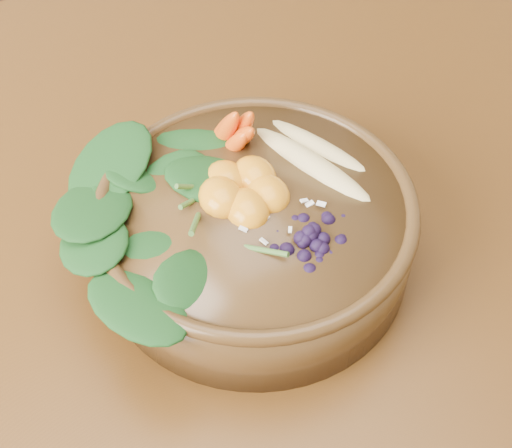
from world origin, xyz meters
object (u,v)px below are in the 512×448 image
(stoneware_bowl, at_px, (256,231))
(carrot_cluster, at_px, (235,101))
(banana_halves, at_px, (315,143))
(blueberry_pile, at_px, (310,222))
(mandarin_cluster, at_px, (243,179))
(dining_table, at_px, (231,243))
(kale_heap, at_px, (171,178))

(stoneware_bowl, xyz_separation_m, carrot_cluster, (0.02, 0.09, 0.08))
(carrot_cluster, relative_size, banana_halves, 0.48)
(stoneware_bowl, relative_size, banana_halves, 1.72)
(carrot_cluster, xyz_separation_m, blueberry_pile, (0.00, -0.14, -0.02))
(carrot_cluster, distance_m, mandarin_cluster, 0.08)
(dining_table, bearing_deg, kale_heap, -142.70)
(stoneware_bowl, distance_m, kale_heap, 0.09)
(banana_halves, bearing_deg, stoneware_bowl, -177.26)
(kale_heap, distance_m, mandarin_cluster, 0.06)
(kale_heap, relative_size, carrot_cluster, 2.38)
(carrot_cluster, bearing_deg, mandarin_cluster, -129.81)
(dining_table, relative_size, carrot_cluster, 20.42)
(carrot_cluster, height_order, banana_halves, carrot_cluster)
(dining_table, xyz_separation_m, kale_heap, (-0.08, -0.06, 0.19))
(carrot_cluster, bearing_deg, stoneware_bowl, -123.69)
(mandarin_cluster, bearing_deg, kale_heap, 159.40)
(mandarin_cluster, bearing_deg, banana_halves, 11.44)
(stoneware_bowl, height_order, blueberry_pile, blueberry_pile)
(stoneware_bowl, bearing_deg, carrot_cluster, 77.50)
(kale_heap, bearing_deg, blueberry_pile, -47.01)
(kale_heap, xyz_separation_m, banana_halves, (0.14, -0.01, -0.01))
(dining_table, height_order, kale_heap, kale_heap)
(stoneware_bowl, xyz_separation_m, blueberry_pile, (0.02, -0.05, 0.06))
(carrot_cluster, height_order, mandarin_cluster, carrot_cluster)
(stoneware_bowl, height_order, kale_heap, kale_heap)
(blueberry_pile, bearing_deg, banana_halves, 59.67)
(kale_heap, distance_m, banana_halves, 0.14)
(stoneware_bowl, bearing_deg, dining_table, 82.37)
(dining_table, distance_m, kale_heap, 0.21)
(blueberry_pile, bearing_deg, carrot_cluster, 91.64)
(carrot_cluster, relative_size, blueberry_pile, 0.60)
(mandarin_cluster, relative_size, blueberry_pile, 0.69)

